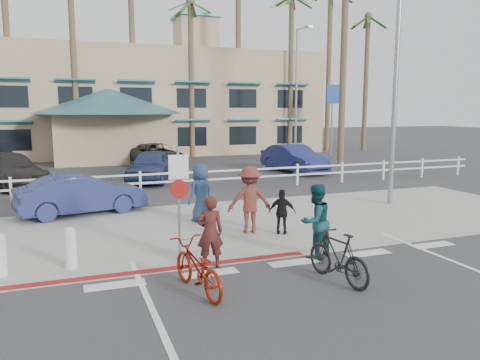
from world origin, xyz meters
name	(u,v)px	position (x,y,z in m)	size (l,w,h in m)	color
ground	(306,272)	(0.00, 0.00, 0.00)	(140.00, 140.00, 0.00)	#333335
bike_path	(360,308)	(0.00, -2.00, 0.00)	(12.00, 16.00, 0.01)	#333335
sidewalk_plaza	(236,224)	(0.00, 4.50, 0.01)	(22.00, 7.00, 0.01)	gray
cross_street	(201,201)	(0.00, 8.50, 0.00)	(40.00, 5.00, 0.01)	#333335
parking_lot	(156,171)	(0.00, 18.00, 0.00)	(50.00, 16.00, 0.01)	#333335
curb_red	(159,270)	(-3.00, 1.20, 0.01)	(7.00, 0.25, 0.02)	maroon
rail_fence	(199,180)	(0.50, 10.50, 0.50)	(29.40, 0.16, 1.00)	silver
building	(150,83)	(2.00, 31.00, 5.65)	(28.00, 16.00, 11.30)	tan
sign_post	(179,196)	(-2.30, 2.20, 1.45)	(0.50, 0.10, 2.90)	gray
bollard_0	(71,248)	(-4.80, 2.00, 0.47)	(0.26, 0.26, 0.95)	silver
bollard_1	(0,255)	(-6.20, 2.00, 0.47)	(0.26, 0.26, 0.95)	silver
streetlight_0	(396,81)	(6.50, 5.50, 4.50)	(0.60, 2.00, 9.00)	gray
streetlight_1	(296,93)	(12.00, 24.00, 4.75)	(0.60, 2.00, 9.50)	gray
info_sign	(332,119)	(14.00, 22.00, 2.80)	(1.20, 0.16, 5.60)	navy
palm_2	(7,39)	(-8.00, 26.00, 8.00)	(4.00, 4.00, 16.00)	#254E1E
palm_3	(74,56)	(-4.00, 25.00, 7.00)	(4.00, 4.00, 14.00)	#254E1E
palm_4	(133,52)	(0.00, 26.00, 7.50)	(4.00, 4.00, 15.00)	#254E1E
palm_5	(191,67)	(4.00, 25.00, 6.50)	(4.00, 4.00, 13.00)	#254E1E
palm_6	(238,43)	(8.00, 26.00, 8.50)	(4.00, 4.00, 17.00)	#254E1E
palm_7	(291,64)	(12.00, 25.00, 7.00)	(4.00, 4.00, 14.00)	#254E1E
palm_8	(329,60)	(16.00, 26.00, 7.50)	(4.00, 4.00, 15.00)	#254E1E
palm_9	(366,73)	(19.00, 25.00, 6.50)	(4.00, 4.00, 13.00)	#254E1E
palm_11	(344,50)	(11.00, 16.00, 7.00)	(4.00, 4.00, 14.00)	#254E1E
bike_red	(197,268)	(-2.55, -0.32, 0.51)	(0.67, 1.93, 1.01)	maroon
rider_red	(210,232)	(-1.90, 0.97, 0.82)	(0.60, 0.39, 1.64)	#441A17
bike_black	(338,257)	(0.30, -0.76, 0.54)	(0.50, 1.79, 1.07)	black
rider_black	(315,221)	(0.66, 0.82, 0.89)	(0.86, 0.67, 1.77)	#103D3F
pedestrian_a	(250,200)	(0.03, 3.45, 0.96)	(1.24, 0.71, 1.92)	maroon
pedestrian_child	(282,212)	(0.82, 2.96, 0.64)	(0.75, 0.31, 1.29)	black
pedestrian_b	(201,193)	(-0.89, 5.26, 0.92)	(0.90, 0.59, 1.84)	navy
car_white_sedan	(82,194)	(-4.37, 7.66, 0.68)	(1.45, 4.15, 1.37)	navy
lot_car_1	(10,170)	(-7.22, 14.86, 0.75)	(2.11, 5.18, 1.50)	black
lot_car_2	(151,166)	(-0.92, 14.11, 0.77)	(1.81, 4.50, 1.53)	navy
lot_car_3	(294,158)	(7.17, 14.74, 0.76)	(1.62, 4.64, 1.53)	navy
lot_car_5	(156,155)	(0.37, 19.92, 0.71)	(2.36, 5.13, 1.42)	#252427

